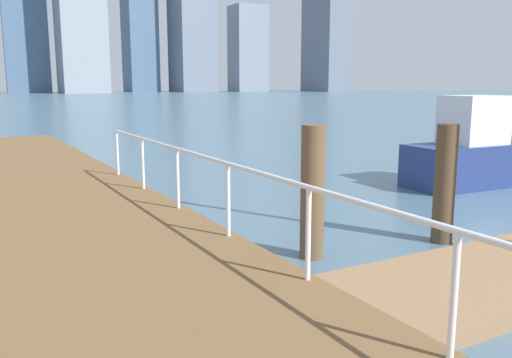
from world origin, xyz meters
name	(u,v)px	position (x,y,z in m)	size (l,w,h in m)	color
ground_plane	(215,173)	(0.00, 20.00, 0.00)	(300.00, 300.00, 0.00)	slate
dock_piling_0	(312,193)	(-1.97, 12.32, 0.99)	(0.35, 0.35, 1.98)	brown
dock_piling_1	(445,184)	(0.33, 11.92, 0.96)	(0.34, 0.34, 1.93)	brown
moored_boat_3	(483,154)	(5.21, 14.99, 0.78)	(4.58, 1.67, 2.26)	navy
skyline_tower_4	(140,42)	(43.27, 165.73, 14.77)	(8.54, 11.16, 29.54)	slate
skyline_tower_6	(248,49)	(74.87, 156.24, 13.09)	(10.15, 9.28, 26.18)	gray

